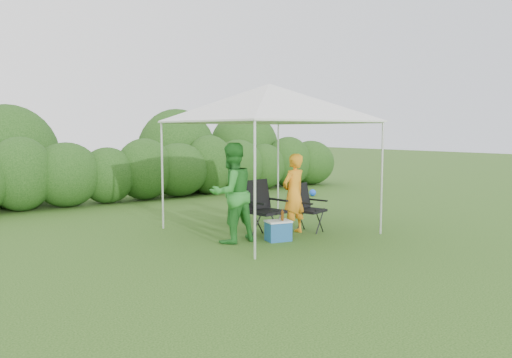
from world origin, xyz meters
TOP-DOWN VIEW (x-y plane):
  - ground at (0.00, 0.00)m, footprint 70.00×70.00m
  - hedge at (0.10, 6.00)m, footprint 14.51×1.53m
  - canopy at (0.00, 0.50)m, footprint 3.10×3.10m
  - chair_right at (0.58, 0.06)m, footprint 0.66×0.63m
  - chair_left at (-0.35, 0.25)m, footprint 0.70×0.64m
  - man at (0.24, 0.06)m, footprint 0.60×0.44m
  - woman at (-1.12, 0.16)m, footprint 0.85×0.67m
  - cooler at (-0.40, -0.25)m, footprint 0.50×0.42m
  - bottle at (-0.34, -0.29)m, footprint 0.05×0.05m
  - lawn_toy at (4.07, 3.79)m, footprint 0.51×0.43m

SIDE VIEW (x-z plane):
  - ground at x=0.00m, z-range 0.00..0.00m
  - lawn_toy at x=4.07m, z-range -0.01..0.25m
  - cooler at x=-0.40m, z-range 0.00..0.37m
  - bottle at x=-0.34m, z-range 0.36..0.57m
  - chair_right at x=0.58m, z-range 0.06..0.99m
  - chair_left at x=-0.35m, z-range 0.07..1.10m
  - man at x=0.24m, z-range 0.00..1.52m
  - hedge at x=0.10m, z-range -0.08..1.72m
  - woman at x=-1.12m, z-range 0.00..1.74m
  - canopy at x=0.00m, z-range 1.05..3.88m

